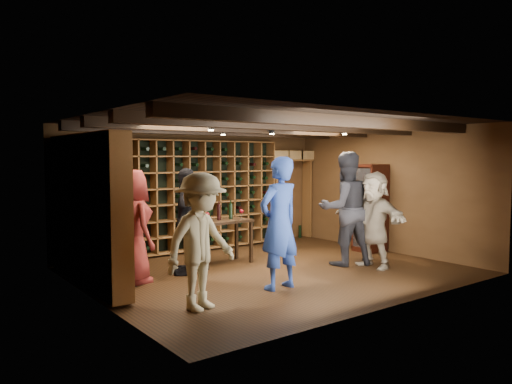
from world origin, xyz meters
TOP-DOWN VIEW (x-y plane):
  - ground at (0.00, 0.00)m, footprint 6.00×6.00m
  - room_shell at (0.00, 0.05)m, footprint 6.00×6.00m
  - wine_rack_back at (-0.52, 2.33)m, footprint 4.65×0.30m
  - wine_rack_left at (-2.83, 0.82)m, footprint 0.30×2.65m
  - crate_shelf at (2.41, 2.32)m, footprint 1.20×0.32m
  - display_cabinet at (2.71, 0.20)m, footprint 0.55×0.50m
  - man_blue_shirt at (-0.64, -0.95)m, footprint 0.74×0.52m
  - man_grey_suit at (1.34, -0.39)m, footprint 1.18×1.05m
  - guest_red_floral at (-2.19, 0.67)m, footprint 0.62×0.89m
  - guest_woman_black at (-1.25, 0.68)m, footprint 1.00×1.05m
  - guest_khaki at (-2.06, -1.13)m, footprint 1.24×0.91m
  - guest_beige at (1.61, -0.83)m, footprint 0.57×1.58m
  - tasting_table at (-0.39, 0.96)m, footprint 1.08×0.58m

SIDE VIEW (x-z plane):
  - ground at x=0.00m, z-range 0.00..0.00m
  - tasting_table at x=-0.39m, z-range 0.17..1.25m
  - guest_beige at x=1.61m, z-range 0.00..1.68m
  - display_cabinet at x=2.71m, z-range -0.02..1.73m
  - guest_khaki at x=-2.06m, z-range 0.00..1.73m
  - guest_red_floral at x=-2.19m, z-range 0.00..1.74m
  - guest_woman_black at x=-1.25m, z-range 0.00..1.75m
  - man_blue_shirt at x=-0.64m, z-range 0.00..1.93m
  - man_grey_suit at x=1.34m, z-range 0.00..2.01m
  - wine_rack_back at x=-0.52m, z-range 0.05..2.25m
  - wine_rack_left at x=-2.83m, z-range 0.05..2.25m
  - crate_shelf at x=2.41m, z-range 0.54..2.60m
  - room_shell at x=0.00m, z-range -0.58..5.42m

